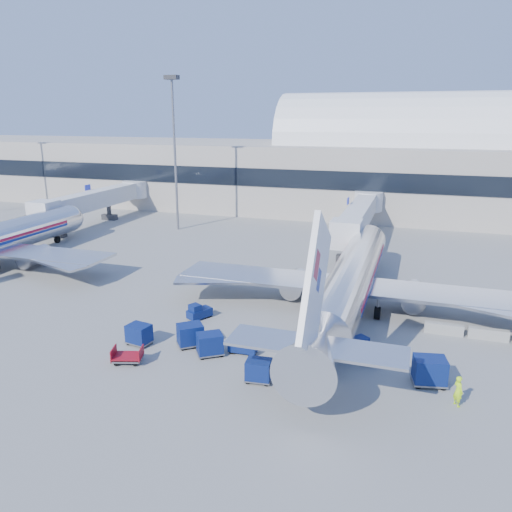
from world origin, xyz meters
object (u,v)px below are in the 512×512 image
(cart_train_c, at_px, (139,334))
(jetbridge_near, at_px, (360,214))
(jetbridge_mid, at_px, (100,199))
(tug_lead, at_px, (242,345))
(tug_left, at_px, (199,312))
(cart_train_b, at_px, (190,335))
(barrier_near, at_px, (444,329))
(mast_west, at_px, (174,131))
(cart_solo_far, at_px, (430,371))
(cart_solo_near, at_px, (259,370))
(airliner_main, at_px, (350,280))
(cart_train_a, at_px, (210,344))
(ramp_worker, at_px, (458,391))
(barrier_mid, at_px, (488,334))
(cart_open_red, at_px, (128,357))
(tug_right, at_px, (364,350))

(cart_train_c, bearing_deg, jetbridge_near, 82.56)
(jetbridge_near, relative_size, jetbridge_mid, 1.00)
(tug_lead, relative_size, tug_left, 0.89)
(cart_train_c, bearing_deg, cart_train_b, 24.37)
(cart_train_b, bearing_deg, barrier_near, -14.40)
(mast_west, xyz_separation_m, cart_solo_far, (36.83, -36.67, -13.78))
(mast_west, bearing_deg, cart_solo_near, -56.75)
(airliner_main, xyz_separation_m, cart_train_b, (-10.52, -10.89, -2.00))
(jetbridge_mid, height_order, cart_train_a, jetbridge_mid)
(cart_train_a, distance_m, ramp_worker, 17.00)
(cart_train_a, relative_size, cart_train_b, 0.97)
(barrier_mid, distance_m, cart_solo_near, 19.25)
(cart_open_red, bearing_deg, cart_solo_far, -7.12)
(barrier_mid, height_order, ramp_worker, ramp_worker)
(airliner_main, height_order, tug_lead, airliner_main)
(jetbridge_mid, height_order, tug_lead, jetbridge_mid)
(cart_train_a, bearing_deg, jetbridge_mid, 98.51)
(cart_open_red, bearing_deg, ramp_worker, -13.10)
(barrier_mid, height_order, cart_train_b, cart_train_b)
(tug_left, distance_m, cart_train_c, 6.45)
(barrier_mid, relative_size, tug_right, 1.16)
(barrier_mid, relative_size, ramp_worker, 1.52)
(jetbridge_mid, height_order, tug_right, jetbridge_mid)
(cart_open_red, bearing_deg, cart_train_a, 12.66)
(jetbridge_mid, height_order, tug_left, jetbridge_mid)
(cart_train_a, distance_m, cart_solo_far, 15.33)
(barrier_near, xyz_separation_m, tug_right, (-5.64, -6.36, 0.25))
(mast_west, xyz_separation_m, cart_train_a, (21.51, -37.32, -13.90))
(cart_solo_far, xyz_separation_m, ramp_worker, (1.63, -2.06, -0.02))
(cart_train_c, bearing_deg, airliner_main, 49.53)
(tug_lead, bearing_deg, cart_train_c, -173.75)
(mast_west, xyz_separation_m, cart_train_c, (15.61, -37.37, -13.94))
(cart_open_red, bearing_deg, tug_right, 3.21)
(mast_west, relative_size, tug_right, 8.71)
(cart_train_a, height_order, ramp_worker, ramp_worker)
(barrier_near, height_order, cart_solo_near, cart_solo_near)
(cart_train_a, relative_size, cart_open_red, 0.99)
(ramp_worker, bearing_deg, cart_open_red, 59.32)
(tug_lead, xyz_separation_m, tug_right, (8.75, 1.86, 0.08))
(barrier_mid, relative_size, cart_train_a, 1.25)
(cart_train_b, distance_m, ramp_worker, 19.12)
(tug_left, height_order, cart_train_b, cart_train_b)
(airliner_main, distance_m, jetbridge_mid, 51.62)
(barrier_near, height_order, tug_lead, tug_lead)
(mast_west, height_order, ramp_worker, mast_west)
(cart_train_b, height_order, cart_solo_near, cart_train_b)
(jetbridge_mid, relative_size, barrier_mid, 9.17)
(mast_west, xyz_separation_m, ramp_worker, (38.45, -38.73, -13.81))
(cart_solo_near, distance_m, cart_open_red, 9.70)
(barrier_near, relative_size, barrier_mid, 1.00)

